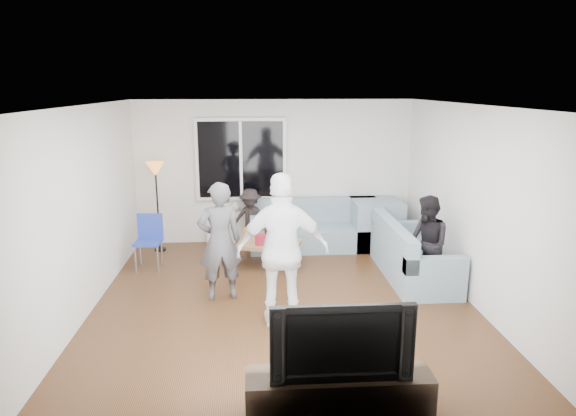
{
  "coord_description": "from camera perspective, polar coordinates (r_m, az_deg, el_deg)",
  "views": [
    {
      "loc": [
        -0.37,
        -6.31,
        2.84
      ],
      "look_at": [
        0.1,
        0.6,
        1.15
      ],
      "focal_mm": 31.46,
      "sensor_mm": 36.0,
      "label": 1
    }
  ],
  "objects": [
    {
      "name": "ceiling",
      "position": [
        6.32,
        -0.54,
        11.72
      ],
      "size": [
        5.0,
        5.5,
        0.04
      ],
      "primitive_type": "cube",
      "color": "white",
      "rests_on": "ground"
    },
    {
      "name": "cushion_red",
      "position": [
        8.97,
        0.18,
        -1.35
      ],
      "size": [
        0.38,
        0.33,
        0.13
      ],
      "primitive_type": "cube",
      "rotation": [
        0.0,
        0.0,
        -0.09
      ],
      "color": "maroon",
      "rests_on": "sofa_back_section"
    },
    {
      "name": "tv_console",
      "position": [
        4.67,
        5.73,
        -20.44
      ],
      "size": [
        1.6,
        0.4,
        0.44
      ],
      "primitive_type": "cube",
      "color": "#2E2217",
      "rests_on": "floor"
    },
    {
      "name": "bottle_d",
      "position": [
        7.98,
        -1.39,
        -3.18
      ],
      "size": [
        0.07,
        0.07,
        0.25
      ],
      "primitive_type": "cylinder",
      "color": "orange",
      "rests_on": "coffee_table"
    },
    {
      "name": "wall_back",
      "position": [
        9.22,
        -1.54,
        4.09
      ],
      "size": [
        5.0,
        0.04,
        2.6
      ],
      "primitive_type": "cube",
      "color": "silver",
      "rests_on": "ground"
    },
    {
      "name": "floor_lamp",
      "position": [
        9.03,
        -14.51,
        0.07
      ],
      "size": [
        0.32,
        0.32,
        1.56
      ],
      "primitive_type": null,
      "color": "orange",
      "rests_on": "floor"
    },
    {
      "name": "sofa_back_section",
      "position": [
        8.98,
        3.08,
        -1.92
      ],
      "size": [
        2.3,
        0.85,
        0.85
      ],
      "primitive_type": null,
      "color": "gray",
      "rests_on": "floor"
    },
    {
      "name": "window_mullion",
      "position": [
        9.04,
        -5.34,
        5.45
      ],
      "size": [
        0.05,
        0.03,
        1.35
      ],
      "primitive_type": "cube",
      "color": "white",
      "rests_on": "window_frame"
    },
    {
      "name": "coffee_table",
      "position": [
        8.13,
        -2.64,
        -5.25
      ],
      "size": [
        1.23,
        0.9,
        0.4
      ],
      "primitive_type": "cube",
      "rotation": [
        0.0,
        0.0,
        -0.3
      ],
      "color": "#9E724C",
      "rests_on": "floor"
    },
    {
      "name": "wall_right",
      "position": [
        7.11,
        20.21,
        0.35
      ],
      "size": [
        0.04,
        5.5,
        2.6
      ],
      "primitive_type": "cube",
      "color": "silver",
      "rests_on": "ground"
    },
    {
      "name": "cushion_yellow",
      "position": [
        8.87,
        -2.7,
        -1.53
      ],
      "size": [
        0.48,
        0.45,
        0.14
      ],
      "primitive_type": "cube",
      "rotation": [
        0.0,
        0.0,
        0.42
      ],
      "color": "gold",
      "rests_on": "sofa_back_section"
    },
    {
      "name": "player_left",
      "position": [
        6.81,
        -7.72,
        -3.76
      ],
      "size": [
        0.66,
        0.5,
        1.62
      ],
      "primitive_type": "imported",
      "rotation": [
        0.0,
        0.0,
        3.35
      ],
      "color": "#4D4D52",
      "rests_on": "floor"
    },
    {
      "name": "bottle_c",
      "position": [
        8.16,
        -2.45,
        -3.07
      ],
      "size": [
        0.07,
        0.07,
        0.17
      ],
      "primitive_type": "cylinder",
      "color": "black",
      "rests_on": "coffee_table"
    },
    {
      "name": "window_frame",
      "position": [
        9.09,
        -5.33,
        5.5
      ],
      "size": [
        1.62,
        0.06,
        1.47
      ],
      "primitive_type": "cube",
      "color": "white",
      "rests_on": "wall_back"
    },
    {
      "name": "pitcher",
      "position": [
        7.93,
        -3.15,
        -3.58
      ],
      "size": [
        0.17,
        0.17,
        0.17
      ],
      "primitive_type": "cylinder",
      "color": "maroon",
      "rests_on": "coffee_table"
    },
    {
      "name": "player_right",
      "position": [
        5.98,
        -0.57,
        -4.87
      ],
      "size": [
        1.1,
        0.46,
        1.87
      ],
      "primitive_type": "imported",
      "rotation": [
        0.0,
        0.0,
        3.14
      ],
      "color": "white",
      "rests_on": "floor"
    },
    {
      "name": "window_glass",
      "position": [
        9.05,
        -5.34,
        5.46
      ],
      "size": [
        1.5,
        0.02,
        1.35
      ],
      "primitive_type": "cube",
      "color": "black",
      "rests_on": "window_frame"
    },
    {
      "name": "floor",
      "position": [
        6.94,
        -0.49,
        -10.64
      ],
      "size": [
        5.0,
        5.5,
        0.04
      ],
      "primitive_type": "cube",
      "color": "#56351C",
      "rests_on": "ground"
    },
    {
      "name": "television",
      "position": [
        4.38,
        5.91,
        -14.32
      ],
      "size": [
        1.19,
        0.16,
        0.69
      ],
      "primitive_type": "imported",
      "color": "black",
      "rests_on": "tv_console"
    },
    {
      "name": "side_chair",
      "position": [
        8.23,
        -15.52,
        -3.83
      ],
      "size": [
        0.42,
        0.42,
        0.86
      ],
      "primitive_type": null,
      "rotation": [
        0.0,
        0.0,
        -0.05
      ],
      "color": "#24389D",
      "rests_on": "floor"
    },
    {
      "name": "bottle_a",
      "position": [
        8.15,
        -4.76,
        -2.96
      ],
      "size": [
        0.07,
        0.07,
        0.21
      ],
      "primitive_type": "cylinder",
      "color": "orange",
      "rests_on": "coffee_table"
    },
    {
      "name": "spectator_back",
      "position": [
        8.91,
        -4.26,
        -1.27
      ],
      "size": [
        0.79,
        0.58,
        1.09
      ],
      "primitive_type": "imported",
      "rotation": [
        0.0,
        0.0,
        -0.28
      ],
      "color": "black",
      "rests_on": "floor"
    },
    {
      "name": "sofa_right_section",
      "position": [
        7.86,
        14.05,
        -4.59
      ],
      "size": [
        2.0,
        0.85,
        0.85
      ],
      "primitive_type": null,
      "rotation": [
        0.0,
        0.0,
        1.57
      ],
      "color": "gray",
      "rests_on": "floor"
    },
    {
      "name": "sofa_corner",
      "position": [
        9.17,
        9.92,
        -1.76
      ],
      "size": [
        0.85,
        0.85,
        0.85
      ],
      "primitive_type": "cube",
      "color": "gray",
      "rests_on": "floor"
    },
    {
      "name": "wall_left",
      "position": [
        6.84,
        -22.1,
        -0.32
      ],
      "size": [
        0.04,
        5.5,
        2.6
      ],
      "primitive_type": "cube",
      "color": "silver",
      "rests_on": "ground"
    },
    {
      "name": "wall_front",
      "position": [
        3.88,
        1.95,
        -9.69
      ],
      "size": [
        5.0,
        0.04,
        2.6
      ],
      "primitive_type": "cube",
      "color": "silver",
      "rests_on": "ground"
    },
    {
      "name": "potted_plant",
      "position": [
        9.16,
        -4.16,
        0.83
      ],
      "size": [
        0.21,
        0.18,
        0.37
      ],
      "primitive_type": "imported",
      "rotation": [
        0.0,
        0.0,
        0.07
      ],
      "color": "#2A6729",
      "rests_on": "radiator"
    },
    {
      "name": "spectator_right",
      "position": [
        7.31,
        15.42,
        -3.97
      ],
      "size": [
        0.59,
        0.72,
        1.36
      ],
      "primitive_type": "imported",
      "rotation": [
        0.0,
        0.0,
        -1.46
      ],
      "color": "black",
      "rests_on": "floor"
    },
    {
      "name": "radiator",
      "position": [
        9.31,
        -5.17,
        -2.11
      ],
      "size": [
        1.3,
        0.12,
        0.62
      ],
      "primitive_type": "cube",
      "color": "silver",
      "rests_on": "floor"
    },
    {
      "name": "vase",
      "position": [
        9.18,
        -5.99,
        0.25
      ],
      "size": [
        0.19,
        0.19,
        0.19
      ],
      "primitive_type": "imported",
      "rotation": [
        0.0,
        0.0,
        0.06
      ],
      "color": "silver",
      "rests_on": "radiator"
    }
  ]
}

